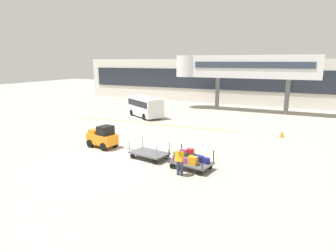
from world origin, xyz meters
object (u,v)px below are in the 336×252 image
at_px(baggage_cart_middle, 190,160).
at_px(safety_cone_near, 282,134).
at_px(baggage_cart_lead, 149,153).
at_px(baggage_handler, 179,160).
at_px(shuttle_van, 145,106).
at_px(baggage_tug, 102,137).

height_order(baggage_cart_middle, safety_cone_near, baggage_cart_middle).
relative_size(baggage_cart_lead, baggage_handler, 1.97).
relative_size(shuttle_van, safety_cone_near, 9.21).
height_order(baggage_cart_lead, shuttle_van, shuttle_van).
bearing_deg(safety_cone_near, shuttle_van, 168.51).
distance_m(baggage_tug, baggage_cart_middle, 7.07).
relative_size(baggage_handler, shuttle_van, 0.31).
bearing_deg(baggage_cart_middle, baggage_handler, -94.93).
distance_m(baggage_cart_lead, safety_cone_near, 11.42).
distance_m(baggage_tug, shuttle_van, 11.55).
relative_size(baggage_cart_middle, baggage_handler, 1.97).
distance_m(shuttle_van, safety_cone_near, 14.36).
bearing_deg(baggage_tug, baggage_cart_middle, -9.63).
xyz_separation_m(baggage_cart_middle, safety_cone_near, (4.13, 9.49, -0.24)).
xyz_separation_m(baggage_tug, baggage_cart_middle, (6.97, -1.18, -0.24)).
distance_m(baggage_cart_middle, shuttle_van, 15.85).
xyz_separation_m(baggage_tug, baggage_handler, (6.86, -2.44, 0.11)).
height_order(baggage_cart_lead, baggage_cart_middle, same).
xyz_separation_m(baggage_cart_lead, baggage_cart_middle, (2.88, -0.47, 0.17)).
height_order(baggage_cart_lead, baggage_handler, baggage_handler).
bearing_deg(baggage_tug, safety_cone_near, 36.79).
bearing_deg(baggage_cart_lead, baggage_handler, -31.95).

